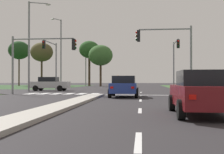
{
  "coord_description": "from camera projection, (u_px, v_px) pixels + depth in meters",
  "views": [
    {
      "loc": [
        3.56,
        -1.46,
        1.22
      ],
      "look_at": [
        0.14,
        32.88,
        1.6
      ],
      "focal_mm": 47.74,
      "sensor_mm": 36.0,
      "label": 1
    }
  ],
  "objects": [
    {
      "name": "median_island_far",
      "position": [
        123.0,
        86.0,
        56.52
      ],
      "size": [
        1.2,
        36.0,
        0.14
      ],
      "primitive_type": "cube",
      "color": "gray",
      "rests_on": "ground"
    },
    {
      "name": "edge_line_right",
      "position": [
        217.0,
        108.0,
        13.05
      ],
      "size": [
        0.14,
        24.0,
        0.01
      ],
      "primitive_type": "cube",
      "color": "silver",
      "rests_on": "ground"
    },
    {
      "name": "stop_bar_near",
      "position": [
        144.0,
        95.0,
        24.3
      ],
      "size": [
        6.4,
        0.5,
        0.01
      ],
      "primitive_type": "cube",
      "color": "silver",
      "rests_on": "ground"
    },
    {
      "name": "lane_dash_third",
      "position": [
        141.0,
        100.0,
        17.84
      ],
      "size": [
        0.14,
        2.0,
        0.01
      ],
      "primitive_type": "cube",
      "color": "silver",
      "rests_on": "ground"
    },
    {
      "name": "car_silver_second",
      "position": [
        50.0,
        84.0,
        34.42
      ],
      "size": [
        4.45,
        2.02,
        1.59
      ],
      "rotation": [
        0.0,
        0.0,
        -1.57
      ],
      "color": "#B7B7BC",
      "rests_on": "ground"
    },
    {
      "name": "treeline_third",
      "position": [
        89.0,
        50.0,
        62.92
      ],
      "size": [
        4.3,
        4.3,
        9.55
      ],
      "color": "#423323",
      "rests_on": "ground"
    },
    {
      "name": "ground_plane",
      "position": [
        108.0,
        92.0,
        31.64
      ],
      "size": [
        200.0,
        200.0,
        0.0
      ],
      "primitive_type": "plane",
      "color": "#282628"
    },
    {
      "name": "crosswalk_bar_second",
      "position": [
        44.0,
        94.0,
        26.99
      ],
      "size": [
        0.7,
        2.8,
        0.01
      ],
      "primitive_type": "cube",
      "color": "silver",
      "rests_on": "ground"
    },
    {
      "name": "street_lamp_third",
      "position": [
        60.0,
        50.0,
        44.68
      ],
      "size": [
        1.15,
        1.86,
        10.37
      ],
      "color": "gray",
      "rests_on": "ground"
    },
    {
      "name": "lane_dash_fourth",
      "position": [
        141.0,
        95.0,
        23.81
      ],
      "size": [
        0.14,
        2.0,
        0.01
      ],
      "primitive_type": "cube",
      "color": "silver",
      "rests_on": "ground"
    },
    {
      "name": "median_island_near",
      "position": [
        58.0,
        107.0,
        12.74
      ],
      "size": [
        1.2,
        22.0,
        0.14
      ],
      "primitive_type": "cube",
      "color": "#ADA89E",
      "rests_on": "ground"
    },
    {
      "name": "pedestrian_at_median",
      "position": [
        118.0,
        80.0,
        45.4
      ],
      "size": [
        0.34,
        0.34,
        1.88
      ],
      "rotation": [
        0.0,
        0.0,
        1.26
      ],
      "color": "#4C4C4C",
      "rests_on": "median_island_far"
    },
    {
      "name": "crosswalk_bar_third",
      "position": [
        56.0,
        94.0,
        26.88
      ],
      "size": [
        0.7,
        2.8,
        0.01
      ],
      "primitive_type": "cube",
      "color": "silver",
      "rests_on": "ground"
    },
    {
      "name": "treeline_near",
      "position": [
        19.0,
        50.0,
        64.78
      ],
      "size": [
        4.64,
        4.64,
        9.73
      ],
      "color": "#423323",
      "rests_on": "ground"
    },
    {
      "name": "treeline_fourth",
      "position": [
        101.0,
        55.0,
        59.04
      ],
      "size": [
        4.8,
        4.8,
        8.22
      ],
      "color": "#423323",
      "rests_on": "ground"
    },
    {
      "name": "crosswalk_bar_fifth",
      "position": [
        82.0,
        94.0,
        26.65
      ],
      "size": [
        0.7,
        2.8,
        0.01
      ],
      "primitive_type": "cube",
      "color": "silver",
      "rests_on": "ground"
    },
    {
      "name": "traffic_signal_near_left",
      "position": [
        38.0,
        53.0,
        25.65
      ],
      "size": [
        5.75,
        0.32,
        5.05
      ],
      "color": "gray",
      "rests_on": "ground"
    },
    {
      "name": "crosswalk_bar_near",
      "position": [
        32.0,
        94.0,
        27.1
      ],
      "size": [
        0.7,
        2.8,
        0.01
      ],
      "primitive_type": "cube",
      "color": "silver",
      "rests_on": "ground"
    },
    {
      "name": "street_lamp_second",
      "position": [
        31.0,
        41.0,
        32.13
      ],
      "size": [
        2.28,
        0.97,
        9.74
      ],
      "color": "gray",
      "rests_on": "ground"
    },
    {
      "name": "car_maroon_near",
      "position": [
        202.0,
        92.0,
        10.38
      ],
      "size": [
        2.0,
        4.4,
        1.56
      ],
      "color": "maroon",
      "rests_on": "ground"
    },
    {
      "name": "traffic_signal_near_right",
      "position": [
        171.0,
        48.0,
        24.53
      ],
      "size": [
        4.63,
        0.32,
        5.69
      ],
      "color": "gray",
      "rests_on": "ground"
    },
    {
      "name": "lane_dash_second",
      "position": [
        140.0,
        111.0,
        11.87
      ],
      "size": [
        0.14,
        2.0,
        0.01
      ],
      "primitive_type": "cube",
      "color": "silver",
      "rests_on": "ground"
    },
    {
      "name": "crosswalk_bar_sixth",
      "position": [
        94.0,
        94.0,
        26.53
      ],
      "size": [
        0.7,
        2.8,
        0.01
      ],
      "primitive_type": "cube",
      "color": "silver",
      "rests_on": "ground"
    },
    {
      "name": "lane_dash_fifth",
      "position": [
        141.0,
        92.0,
        29.78
      ],
      "size": [
        0.14,
        2.0,
        0.01
      ],
      "primitive_type": "cube",
      "color": "silver",
      "rests_on": "ground"
    },
    {
      "name": "treeline_second",
      "position": [
        42.0,
        52.0,
        61.16
      ],
      "size": [
        4.59,
        4.59,
        8.97
      ],
      "color": "#423323",
      "rests_on": "ground"
    },
    {
      "name": "street_lamp_fourth",
      "position": [
        86.0,
        61.0,
        64.77
      ],
      "size": [
        2.04,
        0.64,
        9.71
      ],
      "color": "gray",
      "rests_on": "ground"
    },
    {
      "name": "lane_dash_near",
      "position": [
        138.0,
        141.0,
        5.9
      ],
      "size": [
        0.14,
        2.0,
        0.01
      ],
      "primitive_type": "cube",
      "color": "silver",
      "rests_on": "ground"
    },
    {
      "name": "crosswalk_bar_fourth",
      "position": [
        69.0,
        94.0,
        26.76
      ],
      "size": [
        0.7,
        2.8,
        0.01
      ],
      "primitive_type": "cube",
      "color": "silver",
      "rests_on": "ground"
    },
    {
      "name": "car_blue_fourth",
      "position": [
        124.0,
        86.0,
        21.77
      ],
      "size": [
        2.05,
        4.34,
        1.54
      ],
      "color": "navy",
      "rests_on": "ground"
    },
    {
      "name": "traffic_signal_far_right",
      "position": [
        175.0,
        56.0,
        35.78
      ],
      "size": [
        0.32,
        4.96,
        6.04
      ],
      "color": "gray",
      "rests_on": "ground"
    },
    {
      "name": "traffic_signal_far_left",
      "position": [
        52.0,
        56.0,
        37.17
      ],
      "size": [
        0.32,
        5.29,
        6.1
      ],
      "color": "gray",
      "rests_on": "ground"
    }
  ]
}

